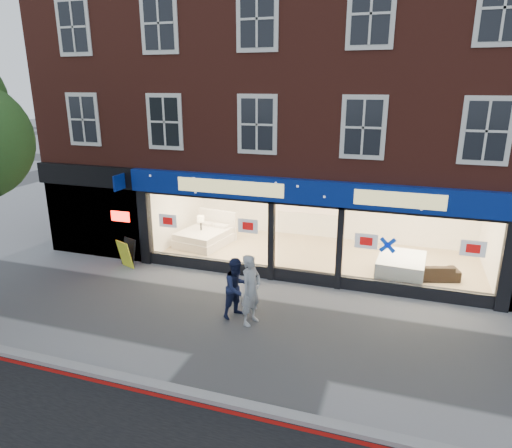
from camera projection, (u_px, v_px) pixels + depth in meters
The scene contains 12 objects.
ground at pixel (277, 332), 11.38m from camera, with size 120.00×120.00×0.00m, color gray.
kerb_line at pixel (231, 413), 8.57m from camera, with size 60.00×0.10×0.01m, color #8C0A07.
kerb_stone at pixel (235, 404), 8.74m from camera, with size 60.00×0.25×0.12m, color gray.
showroom_floor at pixel (317, 257), 16.13m from camera, with size 11.00×4.50×0.10m, color tan.
building at pixel (334, 61), 15.71m from camera, with size 19.00×8.26×10.30m.
display_bed at pixel (205, 236), 17.23m from camera, with size 1.94×2.24×1.12m.
bedside_table at pixel (201, 237), 17.20m from camera, with size 0.45×0.45×0.55m, color brown.
mattress_stack at pixel (401, 267), 14.20m from camera, with size 1.50×1.84×0.69m.
sofa at pixel (430, 271), 14.15m from camera, with size 1.69×0.66×0.49m, color black.
a_board at pixel (127, 253), 15.28m from camera, with size 0.63×0.40×0.97m, color yellow.
pedestrian_grey at pixel (251, 290), 11.55m from camera, with size 0.68×0.45×1.86m, color #9CA0A4.
pedestrian_blue at pixel (237, 288), 11.93m from camera, with size 0.79×0.62×1.63m, color #161E40.
Camera 1 is at (2.70, -9.73, 5.93)m, focal length 32.00 mm.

